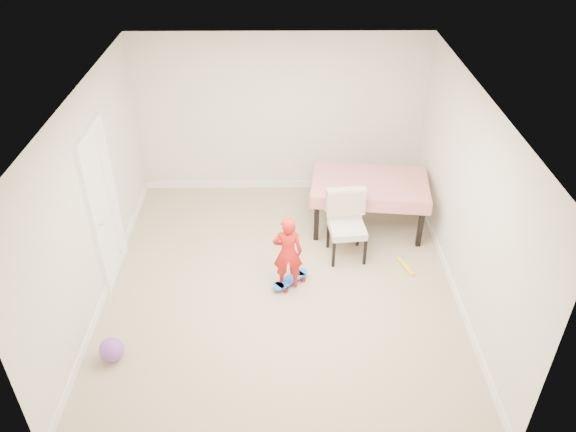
{
  "coord_description": "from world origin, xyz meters",
  "views": [
    {
      "loc": [
        0.04,
        -5.64,
        4.88
      ],
      "look_at": [
        0.1,
        0.2,
        0.95
      ],
      "focal_mm": 35.0,
      "sensor_mm": 36.0,
      "label": 1
    }
  ],
  "objects_px": {
    "skateboard": "(290,281)",
    "dining_table": "(368,204)",
    "child": "(288,255)",
    "balloon": "(112,350)",
    "dining_chair": "(347,227)"
  },
  "relations": [
    {
      "from": "balloon",
      "to": "dining_table",
      "type": "bearing_deg",
      "value": 39.27
    },
    {
      "from": "dining_chair",
      "to": "child",
      "type": "xyz_separation_m",
      "value": [
        -0.82,
        -0.65,
        0.03
      ]
    },
    {
      "from": "skateboard",
      "to": "balloon",
      "type": "distance_m",
      "value": 2.38
    },
    {
      "from": "skateboard",
      "to": "dining_table",
      "type": "bearing_deg",
      "value": 6.31
    },
    {
      "from": "dining_chair",
      "to": "child",
      "type": "distance_m",
      "value": 1.04
    },
    {
      "from": "dining_table",
      "to": "skateboard",
      "type": "xyz_separation_m",
      "value": [
        -1.17,
        -1.34,
        -0.35
      ]
    },
    {
      "from": "dining_table",
      "to": "dining_chair",
      "type": "distance_m",
      "value": 0.83
    },
    {
      "from": "child",
      "to": "balloon",
      "type": "distance_m",
      "value": 2.36
    },
    {
      "from": "dining_chair",
      "to": "balloon",
      "type": "height_order",
      "value": "dining_chair"
    },
    {
      "from": "dining_chair",
      "to": "skateboard",
      "type": "relative_size",
      "value": 1.69
    },
    {
      "from": "child",
      "to": "dining_chair",
      "type": "bearing_deg",
      "value": -141.38
    },
    {
      "from": "skateboard",
      "to": "child",
      "type": "bearing_deg",
      "value": -167.4
    },
    {
      "from": "skateboard",
      "to": "dining_chair",
      "type": "bearing_deg",
      "value": -4.98
    },
    {
      "from": "dining_table",
      "to": "child",
      "type": "xyz_separation_m",
      "value": [
        -1.2,
        -1.38,
        0.13
      ]
    },
    {
      "from": "skateboard",
      "to": "child",
      "type": "height_order",
      "value": "child"
    }
  ]
}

